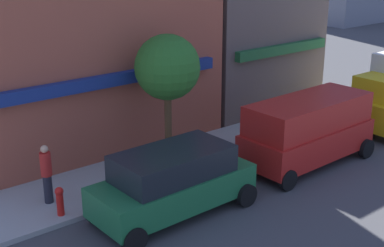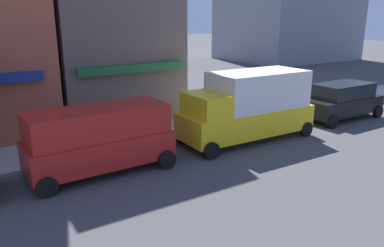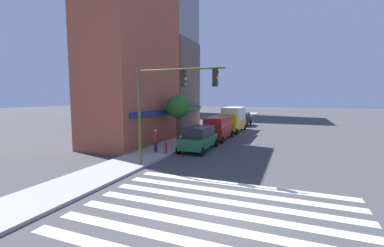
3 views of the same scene
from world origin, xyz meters
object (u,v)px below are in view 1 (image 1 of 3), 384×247
(fire_hydrant, at_px, (60,200))
(suv_green, at_px, (173,181))
(pedestrian_red_jacket, at_px, (47,173))
(van_red, at_px, (308,129))
(street_tree, at_px, (167,68))

(fire_hydrant, bearing_deg, suv_green, -32.81)
(pedestrian_red_jacket, distance_m, fire_hydrant, 1.03)
(pedestrian_red_jacket, bearing_deg, fire_hydrant, 0.50)
(van_red, height_order, pedestrian_red_jacket, van_red)
(suv_green, xyz_separation_m, van_red, (5.77, -0.00, 0.25))
(van_red, relative_size, street_tree, 1.14)
(pedestrian_red_jacket, height_order, fire_hydrant, pedestrian_red_jacket)
(pedestrian_red_jacket, relative_size, street_tree, 0.40)
(van_red, distance_m, street_tree, 5.24)
(suv_green, xyz_separation_m, pedestrian_red_jacket, (-2.56, 2.62, 0.04))
(suv_green, bearing_deg, pedestrian_red_jacket, 133.27)
(pedestrian_red_jacket, xyz_separation_m, fire_hydrant, (-0.08, -0.92, -0.46))
(van_red, height_order, fire_hydrant, van_red)
(suv_green, bearing_deg, street_tree, 54.67)
(fire_hydrant, distance_m, street_tree, 5.48)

